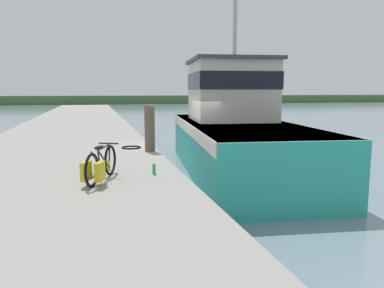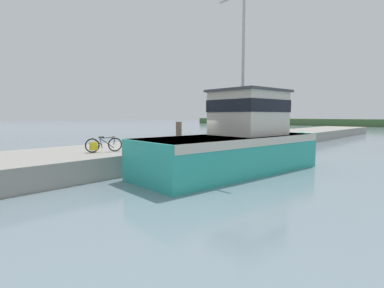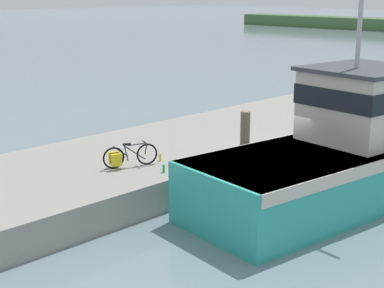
% 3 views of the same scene
% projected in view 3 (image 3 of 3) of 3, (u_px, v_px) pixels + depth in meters
% --- Properties ---
extents(ground_plane, '(320.00, 320.00, 0.00)m').
position_uv_depth(ground_plane, '(289.00, 183.00, 19.65)').
color(ground_plane, gray).
extents(dock_pier, '(5.97, 80.00, 0.97)m').
position_uv_depth(dock_pier, '(205.00, 147.00, 22.17)').
color(dock_pier, gray).
rests_on(dock_pier, ground_plane).
extents(fishing_boat_main, '(4.68, 11.77, 10.00)m').
position_uv_depth(fishing_boat_main, '(347.00, 151.00, 17.90)').
color(fishing_boat_main, teal).
rests_on(fishing_boat_main, ground_plane).
extents(bicycle_touring, '(0.81, 1.65, 0.75)m').
position_uv_depth(bicycle_touring, '(126.00, 156.00, 17.98)').
color(bicycle_touring, black).
rests_on(bicycle_touring, dock_pier).
extents(mooring_post, '(0.32, 0.32, 1.44)m').
position_uv_depth(mooring_post, '(245.00, 133.00, 19.35)').
color(mooring_post, brown).
rests_on(mooring_post, dock_pier).
extents(hose_coil, '(0.64, 0.64, 0.05)m').
position_uv_depth(hose_coil, '(248.00, 146.00, 20.42)').
color(hose_coil, black).
rests_on(hose_coil, dock_pier).
extents(water_bottle_on_curb, '(0.07, 0.07, 0.24)m').
position_uv_depth(water_bottle_on_curb, '(164.00, 169.00, 17.53)').
color(water_bottle_on_curb, green).
rests_on(water_bottle_on_curb, dock_pier).
extents(water_bottle_by_bike, '(0.07, 0.07, 0.25)m').
position_uv_depth(water_bottle_by_bike, '(160.00, 157.00, 18.69)').
color(water_bottle_by_bike, yellow).
rests_on(water_bottle_by_bike, dock_pier).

